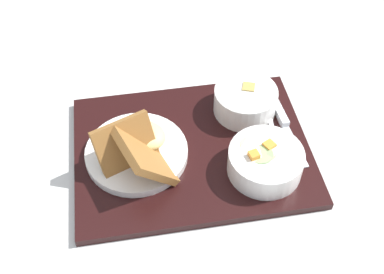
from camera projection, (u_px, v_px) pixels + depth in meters
The scene contains 7 objects.
ground_plane at pixel (192, 153), 0.92m from camera, with size 4.00×4.00×0.00m, color silver.
serving_tray at pixel (192, 150), 0.91m from camera, with size 0.45×0.34×0.02m.
bowl_salad at pixel (265, 160), 0.85m from camera, with size 0.13×0.13×0.06m.
bowl_soup at pixel (245, 99), 0.94m from camera, with size 0.12×0.12×0.06m.
plate_main at pixel (138, 151), 0.87m from camera, with size 0.19×0.20×0.10m.
knife at pixel (282, 118), 0.94m from camera, with size 0.02×0.18×0.02m.
spoon at pixel (272, 129), 0.93m from camera, with size 0.04×0.17×0.01m.
Camera 1 is at (0.11, 0.56, 0.71)m, focal length 45.00 mm.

